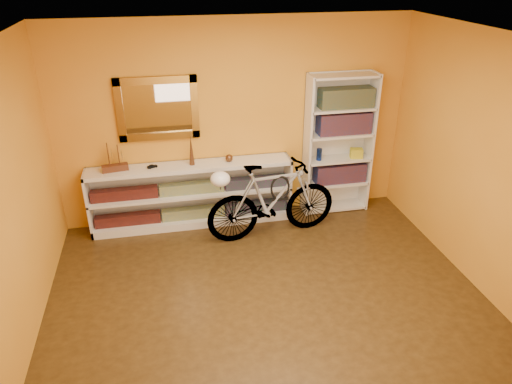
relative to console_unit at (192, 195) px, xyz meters
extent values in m
cube|color=#32210E|center=(0.62, -1.81, -0.43)|extent=(4.50, 4.00, 0.01)
cube|color=silver|center=(0.62, -1.81, 2.18)|extent=(4.50, 4.00, 0.01)
cube|color=orange|center=(0.62, 0.19, 0.88)|extent=(4.50, 0.01, 2.60)
cube|color=orange|center=(-1.64, -1.81, 0.88)|extent=(0.01, 4.00, 2.60)
cube|color=orange|center=(2.87, -1.81, 0.88)|extent=(0.01, 4.00, 2.60)
cube|color=brown|center=(-0.33, 0.15, 1.12)|extent=(0.98, 0.06, 0.78)
cube|color=silver|center=(1.52, 0.17, -0.17)|extent=(0.09, 0.02, 0.09)
cube|color=black|center=(0.00, -0.02, -0.26)|extent=(2.50, 0.13, 0.14)
cube|color=navy|center=(0.00, -0.02, 0.11)|extent=(2.50, 0.13, 0.14)
imported|color=black|center=(-0.47, 0.00, 0.43)|extent=(0.00, 0.00, 0.00)
cone|color=#57341D|center=(0.03, 0.00, 0.62)|extent=(0.07, 0.07, 0.39)
sphere|color=#57341D|center=(0.50, 0.00, 0.47)|extent=(0.10, 0.10, 0.10)
cube|color=maroon|center=(2.03, 0.03, 0.12)|extent=(0.70, 0.22, 0.26)
cube|color=maroon|center=(2.03, 0.03, 0.83)|extent=(0.70, 0.22, 0.28)
cube|color=#174351|center=(2.03, 0.03, 1.16)|extent=(0.70, 0.22, 0.25)
cylinder|color=navy|center=(1.71, 0.01, 0.42)|extent=(0.07, 0.07, 0.16)
cube|color=maroon|center=(1.78, 0.06, 1.13)|extent=(0.15, 0.15, 0.18)
cube|color=gold|center=(2.23, -0.01, 0.40)|extent=(0.18, 0.14, 0.13)
imported|color=silver|center=(0.95, -0.49, 0.08)|extent=(0.63, 1.74, 1.00)
ellipsoid|color=white|center=(0.31, -0.57, 0.46)|extent=(0.24, 0.22, 0.18)
torus|color=black|center=(1.05, -0.48, 0.23)|extent=(0.25, 0.03, 0.25)
camera|label=1|loc=(-0.30, -5.52, 2.79)|focal=33.12mm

